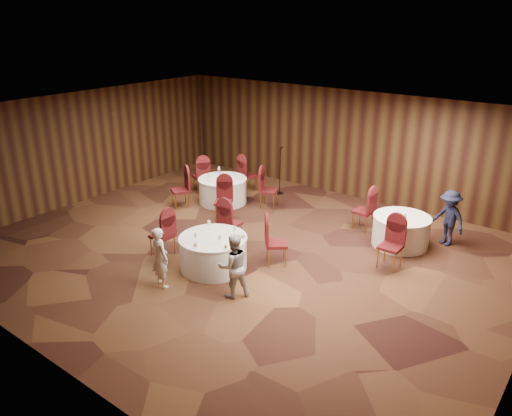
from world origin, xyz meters
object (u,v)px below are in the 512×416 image
Objects in this scene: man_c at (449,218)px; table_left at (223,190)px; table_right at (401,231)px; woman_a at (160,257)px; mic_stand at (280,181)px; woman_b at (233,266)px; table_main at (213,252)px.

table_left is at bearing -144.44° from man_c.
man_c reaches higher than table_right.
woman_a reaches higher than table_left.
woman_a is at bearing -78.16° from mic_stand.
woman_b reaches higher than table_left.
table_right is at bearing -108.17° from woman_a.
mic_stand is 1.11× the size of woman_b.
table_right is at bearing 52.01° from table_main.
man_c is at bearing 49.52° from table_main.
man_c is at bearing 10.20° from table_left.
table_main is 1.13× the size of woman_b.
woman_a is at bearing -100.54° from man_c.
table_left is (-2.51, 3.21, 0.00)m from table_main.
man_c is (4.02, 5.56, 0.04)m from woman_a.
mic_stand is at bearing -63.29° from woman_a.
woman_a is 6.86m from man_c.
mic_stand is (-4.43, 1.26, 0.04)m from table_right.
table_left is at bearing -101.89° from woman_b.
mic_stand reaches higher than woman_a.
table_main is at bearing -90.16° from woman_a.
woman_a is at bearing -105.03° from table_main.
table_main is 1.14× the size of woman_a.
mic_stand is 6.13m from woman_b.
table_right is at bearing -167.22° from woman_b.
woman_b reaches higher than table_main.
woman_b is 5.59m from man_c.
table_main is 4.07m from table_left.
mic_stand is 1.13× the size of woman_a.
mic_stand is 5.34m from man_c.
woman_a is 0.99× the size of woman_b.
mic_stand is 6.24m from woman_a.
woman_b reaches higher than woman_a.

